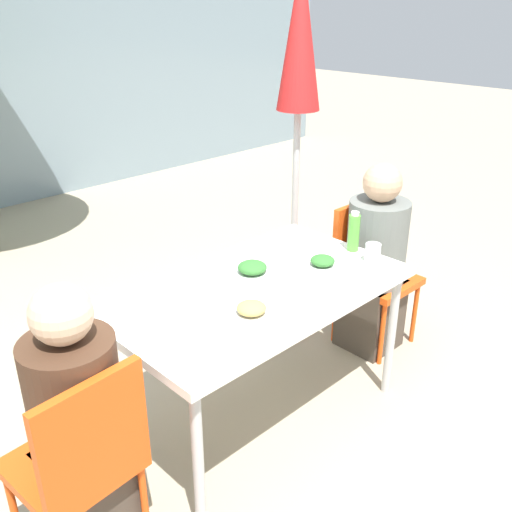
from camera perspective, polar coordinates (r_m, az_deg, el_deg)
name	(u,v)px	position (r m, az deg, el deg)	size (l,w,h in m)	color
ground_plane	(256,415)	(3.01, 0.00, -15.63)	(24.00, 24.00, 0.00)	tan
dining_table	(256,297)	(2.63, 0.00, -4.17)	(1.40, 0.81, 0.74)	white
chair_left	(82,457)	(2.16, -17.01, -18.66)	(0.43, 0.43, 0.86)	#E54C14
person_left	(80,432)	(2.22, -17.17, -16.47)	(0.32, 0.32, 1.12)	#473D33
chair_right	(368,264)	(3.44, 11.12, -0.77)	(0.40, 0.40, 0.86)	#E54C14
person_right	(375,265)	(3.35, 11.78, -0.90)	(0.34, 0.34, 1.13)	#473D33
closed_umbrella	(299,65)	(3.60, 4.34, 18.49)	(0.36, 0.36, 2.20)	#333333
plate_0	(252,270)	(2.68, -0.37, -1.44)	(0.25, 0.25, 0.07)	white
plate_1	(251,311)	(2.35, -0.46, -5.55)	(0.22, 0.22, 0.06)	white
plate_2	(322,263)	(2.78, 6.66, -0.74)	(0.21, 0.21, 0.06)	white
bottle	(354,232)	(2.96, 9.75, 2.38)	(0.06, 0.06, 0.21)	#51A338
drinking_cup	(373,253)	(2.87, 11.59, 0.30)	(0.08, 0.08, 0.10)	white
salad_bowl	(192,326)	(2.26, -6.44, -6.93)	(0.17, 0.17, 0.05)	white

